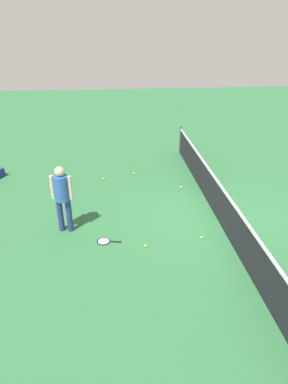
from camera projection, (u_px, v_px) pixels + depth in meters
ground_plane at (216, 217)px, 8.74m from camera, size 40.00×40.00×0.00m
court_net at (218, 200)px, 8.51m from camera, size 10.09×0.09×1.07m
player_near_side at (62, 194)px, 7.71m from camera, size 0.40×0.53×1.70m
tennis_racket_near_player at (105, 241)px, 7.73m from camera, size 0.37×0.60×0.03m
tennis_ball_near_player at (181, 187)px, 10.26m from camera, size 0.07×0.07×0.07m
tennis_ball_by_net at (202, 237)px, 7.83m from camera, size 0.07×0.07×0.07m
tennis_ball_midcourt at (146, 246)px, 7.53m from camera, size 0.07×0.07×0.07m
tennis_ball_baseline at (103, 179)px, 10.82m from camera, size 0.07×0.07×0.07m
tennis_ball_stray_left at (134, 173)px, 11.23m from camera, size 0.07×0.07×0.07m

